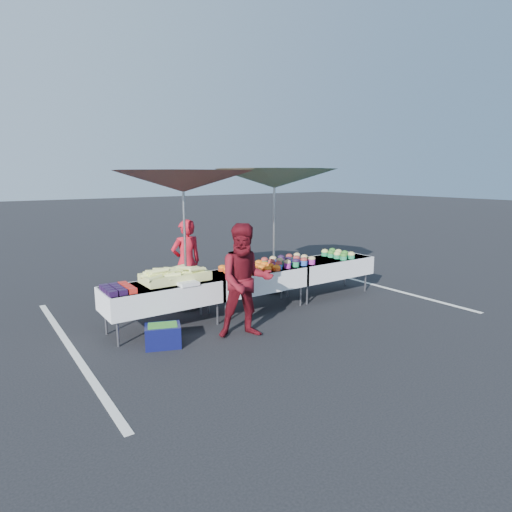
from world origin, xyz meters
TOP-DOWN VIEW (x-y plane):
  - ground at (0.00, 0.00)m, footprint 80.00×80.00m
  - stripe_left at (-3.20, 0.00)m, footprint 0.10×5.00m
  - stripe_right at (3.20, 0.00)m, footprint 0.10×5.00m
  - table_left at (-1.80, 0.00)m, footprint 1.86×0.81m
  - table_center at (0.00, 0.00)m, footprint 1.86×0.81m
  - table_right at (1.80, 0.00)m, footprint 1.86×0.81m
  - berry_punnets at (-2.51, -0.06)m, footprint 0.40×0.54m
  - corn_pile at (-1.56, 0.04)m, footprint 1.16×0.57m
  - plastic_bags at (-1.50, -0.30)m, footprint 0.30×0.25m
  - carrot_bowls at (-0.15, -0.01)m, footprint 0.95×0.69m
  - potato_cups at (0.75, 0.00)m, footprint 0.94×0.58m
  - bean_baskets at (2.06, -0.01)m, footprint 0.36×0.68m
  - vendor at (-0.87, 1.07)m, footprint 0.60×0.40m
  - customer at (-0.88, -0.99)m, footprint 1.03×0.93m
  - umbrella_left at (-1.01, 0.80)m, footprint 3.00×3.00m
  - umbrella_right at (1.01, 0.80)m, footprint 2.59×2.59m
  - storage_bin at (-2.08, -0.65)m, footprint 0.59×0.52m

SIDE VIEW (x-z plane):
  - ground at x=0.00m, z-range 0.00..0.00m
  - stripe_left at x=-3.20m, z-range 0.00..0.00m
  - stripe_right at x=3.20m, z-range 0.00..0.00m
  - storage_bin at x=-2.08m, z-range 0.01..0.33m
  - table_left at x=-1.80m, z-range 0.21..0.96m
  - table_center at x=0.00m, z-range 0.21..0.96m
  - table_right at x=1.80m, z-range 0.21..0.96m
  - plastic_bags at x=-1.50m, z-range 0.75..0.80m
  - berry_punnets at x=-2.51m, z-range 0.75..0.83m
  - carrot_bowls at x=-0.15m, z-range 0.75..0.85m
  - vendor at x=-0.87m, z-range 0.00..1.62m
  - bean_baskets at x=2.06m, z-range 0.75..0.90m
  - potato_cups at x=0.75m, z-range 0.75..0.91m
  - corn_pile at x=-1.56m, z-range 0.71..0.97m
  - customer at x=-0.88m, z-range 0.00..1.74m
  - umbrella_left at x=-1.01m, z-range 1.03..3.58m
  - umbrella_right at x=1.01m, z-range 1.05..3.64m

